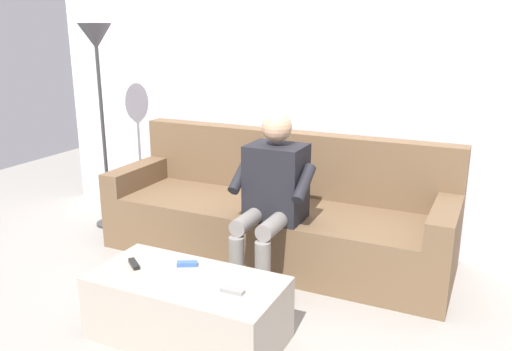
{
  "coord_description": "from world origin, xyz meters",
  "views": [
    {
      "loc": [
        -1.44,
        3.26,
        1.67
      ],
      "look_at": [
        0.0,
        0.23,
        0.72
      ],
      "focal_mm": 36.59,
      "sensor_mm": 36.0,
      "label": 1
    }
  ],
  "objects_px": {
    "coffee_table": "(188,308)",
    "remote_black": "(134,264)",
    "remote_gray": "(232,291)",
    "person_solo_seated": "(272,190)",
    "floor_lamp": "(97,58)",
    "couch": "(277,217)",
    "remote_blue": "(187,264)"
  },
  "relations": [
    {
      "from": "person_solo_seated",
      "to": "remote_black",
      "type": "height_order",
      "value": "person_solo_seated"
    },
    {
      "from": "couch",
      "to": "remote_blue",
      "type": "relative_size",
      "value": 22.35
    },
    {
      "from": "remote_black",
      "to": "person_solo_seated",
      "type": "bearing_deg",
      "value": 98.88
    },
    {
      "from": "couch",
      "to": "person_solo_seated",
      "type": "bearing_deg",
      "value": 108.75
    },
    {
      "from": "remote_blue",
      "to": "floor_lamp",
      "type": "bearing_deg",
      "value": -63.42
    },
    {
      "from": "coffee_table",
      "to": "remote_blue",
      "type": "relative_size",
      "value": 9.24
    },
    {
      "from": "coffee_table",
      "to": "remote_black",
      "type": "distance_m",
      "value": 0.4
    },
    {
      "from": "coffee_table",
      "to": "remote_blue",
      "type": "distance_m",
      "value": 0.25
    },
    {
      "from": "coffee_table",
      "to": "remote_gray",
      "type": "height_order",
      "value": "remote_gray"
    },
    {
      "from": "person_solo_seated",
      "to": "remote_blue",
      "type": "xyz_separation_m",
      "value": [
        0.2,
        0.73,
        -0.26
      ]
    },
    {
      "from": "person_solo_seated",
      "to": "remote_black",
      "type": "bearing_deg",
      "value": 60.97
    },
    {
      "from": "coffee_table",
      "to": "remote_black",
      "type": "height_order",
      "value": "remote_black"
    },
    {
      "from": "remote_gray",
      "to": "remote_black",
      "type": "xyz_separation_m",
      "value": [
        0.65,
        -0.03,
        0.0
      ]
    },
    {
      "from": "coffee_table",
      "to": "person_solo_seated",
      "type": "xyz_separation_m",
      "value": [
        -0.13,
        -0.86,
        0.46
      ]
    },
    {
      "from": "remote_black",
      "to": "couch",
      "type": "bearing_deg",
      "value": 112.23
    },
    {
      "from": "couch",
      "to": "remote_blue",
      "type": "distance_m",
      "value": 1.12
    },
    {
      "from": "remote_black",
      "to": "remote_blue",
      "type": "xyz_separation_m",
      "value": [
        -0.27,
        -0.13,
        0.0
      ]
    },
    {
      "from": "couch",
      "to": "coffee_table",
      "type": "relative_size",
      "value": 2.42
    },
    {
      "from": "couch",
      "to": "coffee_table",
      "type": "bearing_deg",
      "value": 90.0
    },
    {
      "from": "person_solo_seated",
      "to": "floor_lamp",
      "type": "height_order",
      "value": "floor_lamp"
    },
    {
      "from": "person_solo_seated",
      "to": "floor_lamp",
      "type": "distance_m",
      "value": 1.9
    },
    {
      "from": "couch",
      "to": "remote_black",
      "type": "relative_size",
      "value": 19.78
    },
    {
      "from": "remote_gray",
      "to": "floor_lamp",
      "type": "distance_m",
      "value": 2.47
    },
    {
      "from": "couch",
      "to": "person_solo_seated",
      "type": "distance_m",
      "value": 0.53
    },
    {
      "from": "coffee_table",
      "to": "floor_lamp",
      "type": "relative_size",
      "value": 0.62
    },
    {
      "from": "floor_lamp",
      "to": "remote_blue",
      "type": "bearing_deg",
      "value": 144.58
    },
    {
      "from": "coffee_table",
      "to": "person_solo_seated",
      "type": "bearing_deg",
      "value": -98.56
    },
    {
      "from": "person_solo_seated",
      "to": "remote_gray",
      "type": "height_order",
      "value": "person_solo_seated"
    },
    {
      "from": "person_solo_seated",
      "to": "couch",
      "type": "bearing_deg",
      "value": -71.25
    },
    {
      "from": "couch",
      "to": "remote_gray",
      "type": "bearing_deg",
      "value": 103.27
    },
    {
      "from": "coffee_table",
      "to": "floor_lamp",
      "type": "distance_m",
      "value": 2.33
    },
    {
      "from": "floor_lamp",
      "to": "person_solo_seated",
      "type": "bearing_deg",
      "value": 169.1
    }
  ]
}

